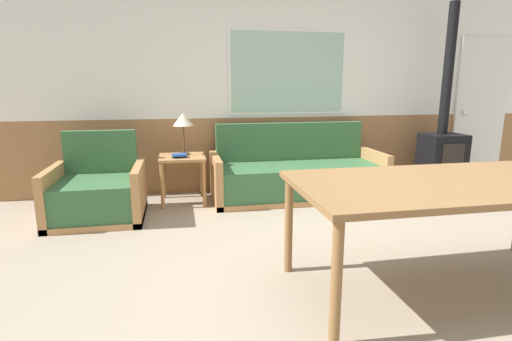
# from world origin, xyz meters

# --- Properties ---
(ground_plane) EXTENTS (16.00, 16.00, 0.00)m
(ground_plane) POSITION_xyz_m (0.00, 0.00, 0.00)
(ground_plane) COLOR gray
(wall_back) EXTENTS (7.20, 0.09, 2.70)m
(wall_back) POSITION_xyz_m (-0.00, 2.63, 1.36)
(wall_back) COLOR #996B42
(wall_back) RESTS_ON ground_plane
(couch) EXTENTS (2.07, 0.81, 0.89)m
(couch) POSITION_xyz_m (-0.03, 2.11, 0.26)
(couch) COLOR #B27F4C
(couch) RESTS_ON ground_plane
(armchair) EXTENTS (0.92, 0.85, 0.88)m
(armchair) POSITION_xyz_m (-2.29, 1.76, 0.26)
(armchair) COLOR #B27F4C
(armchair) RESTS_ON ground_plane
(side_table) EXTENTS (0.52, 0.52, 0.56)m
(side_table) POSITION_xyz_m (-1.41, 2.17, 0.46)
(side_table) COLOR #B27F4C
(side_table) RESTS_ON ground_plane
(table_lamp) EXTENTS (0.24, 0.24, 0.49)m
(table_lamp) POSITION_xyz_m (-1.38, 2.26, 0.95)
(table_lamp) COLOR #4C3823
(table_lamp) RESTS_ON side_table
(book_stack) EXTENTS (0.18, 0.17, 0.04)m
(book_stack) POSITION_xyz_m (-1.44, 2.08, 0.58)
(book_stack) COLOR black
(book_stack) RESTS_ON side_table
(dining_table) EXTENTS (2.11, 1.02, 0.76)m
(dining_table) POSITION_xyz_m (0.32, -0.24, 0.70)
(dining_table) COLOR olive
(dining_table) RESTS_ON ground_plane
(wood_stove) EXTENTS (0.50, 0.43, 2.36)m
(wood_stove) POSITION_xyz_m (1.94, 2.11, 0.59)
(wood_stove) COLOR black
(wood_stove) RESTS_ON ground_plane
(entry_door) EXTENTS (0.81, 0.09, 2.01)m
(entry_door) POSITION_xyz_m (2.83, 2.57, 1.01)
(entry_door) COLOR white
(entry_door) RESTS_ON ground_plane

